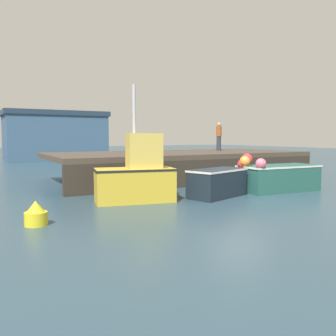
# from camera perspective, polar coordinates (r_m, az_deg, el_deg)

# --- Properties ---
(ground) EXTENTS (120.00, 160.00, 0.10)m
(ground) POSITION_cam_1_polar(r_m,az_deg,el_deg) (14.96, 11.12, -4.77)
(ground) COLOR #2D4756
(pier) EXTENTS (14.76, 6.60, 1.58)m
(pier) POSITION_cam_1_polar(r_m,az_deg,el_deg) (20.40, 2.30, 1.74)
(pier) COLOR #473D33
(pier) RESTS_ON ground
(fishing_boat_near_left) EXTENTS (3.21, 1.95, 4.41)m
(fishing_boat_near_left) POSITION_cam_1_polar(r_m,az_deg,el_deg) (13.53, -5.04, -1.31)
(fishing_boat_near_left) COLOR gold
(fishing_boat_near_left) RESTS_ON ground
(fishing_boat_near_right) EXTENTS (2.93, 2.02, 1.16)m
(fishing_boat_near_right) POSITION_cam_1_polar(r_m,az_deg,el_deg) (14.73, 7.93, -2.26)
(fishing_boat_near_right) COLOR #19232D
(fishing_boat_near_right) RESTS_ON ground
(fishing_boat_mid) EXTENTS (3.87, 1.98, 1.71)m
(fishing_boat_mid) POSITION_cam_1_polar(r_m,az_deg,el_deg) (16.93, 17.10, -1.29)
(fishing_boat_mid) COLOR #23564C
(fishing_boat_mid) RESTS_ON ground
(dockworker) EXTENTS (0.34, 0.34, 1.81)m
(dockworker) POSITION_cam_1_polar(r_m,az_deg,el_deg) (23.24, 8.17, 5.03)
(dockworker) COLOR #2D3342
(dockworker) RESTS_ON pier
(warehouse) EXTENTS (10.32, 6.51, 5.13)m
(warehouse) POSITION_cam_1_polar(r_m,az_deg,el_deg) (40.05, -17.74, 4.95)
(warehouse) COLOR #385675
(warehouse) RESTS_ON ground
(mooring_buoy_foreground) EXTENTS (0.63, 0.63, 0.70)m
(mooring_buoy_foreground) POSITION_cam_1_polar(r_m,az_deg,el_deg) (10.64, -20.47, -7.00)
(mooring_buoy_foreground) COLOR yellow
(mooring_buoy_foreground) RESTS_ON ground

